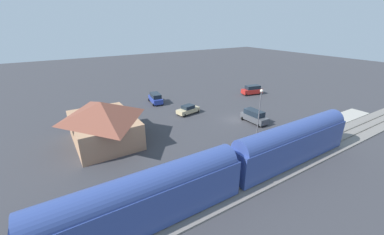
# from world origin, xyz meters

# --- Properties ---
(ground_plane) EXTENTS (200.00, 200.00, 0.00)m
(ground_plane) POSITION_xyz_m (0.00, 0.00, 0.00)
(ground_plane) COLOR #38383D
(railway_track) EXTENTS (4.80, 70.00, 0.30)m
(railway_track) POSITION_xyz_m (-14.00, 0.00, 0.09)
(railway_track) COLOR slate
(railway_track) RESTS_ON ground
(platform) EXTENTS (3.20, 46.00, 0.30)m
(platform) POSITION_xyz_m (-10.00, 0.00, 0.15)
(platform) COLOR #A8A399
(platform) RESTS_ON ground
(station_building) EXTENTS (12.15, 8.98, 6.06)m
(station_building) POSITION_xyz_m (4.00, 22.00, 3.15)
(station_building) COLOR tan
(station_building) RESTS_ON ground
(pedestrian_on_platform) EXTENTS (0.36, 0.36, 1.71)m
(pedestrian_on_platform) POSITION_xyz_m (-9.36, -2.22, 1.28)
(pedestrian_on_platform) COLOR #333338
(pedestrian_on_platform) RESTS_ON platform
(suv_blue) EXTENTS (5.14, 2.96, 2.22)m
(suv_blue) POSITION_xyz_m (16.39, 8.42, 1.15)
(suv_blue) COLOR #283D9E
(suv_blue) RESTS_ON ground
(suv_charcoal) EXTENTS (4.92, 2.44, 2.22)m
(suv_charcoal) POSITION_xyz_m (-2.58, -1.66, 1.15)
(suv_charcoal) COLOR #47494F
(suv_charcoal) RESTS_ON ground
(suv_red) EXTENTS (2.97, 5.21, 2.22)m
(suv_red) POSITION_xyz_m (10.19, -14.09, 1.15)
(suv_red) COLOR red
(suv_red) RESTS_ON ground
(sedan_tan) EXTENTS (2.59, 4.75, 1.74)m
(sedan_tan) POSITION_xyz_m (7.12, 5.89, 0.88)
(sedan_tan) COLOR #C6B284
(sedan_tan) RESTS_ON ground
(light_pole_near_platform) EXTENTS (0.44, 0.44, 7.62)m
(light_pole_near_platform) POSITION_xyz_m (-7.20, 2.54, 4.81)
(light_pole_near_platform) COLOR #515156
(light_pole_near_platform) RESTS_ON ground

